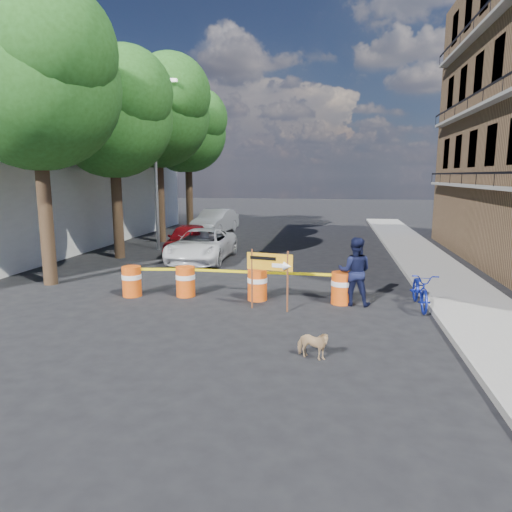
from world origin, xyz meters
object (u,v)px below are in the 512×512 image
at_px(suv_white, 202,245).
at_px(sedan_red, 188,239).
at_px(barrel_mid_left, 186,281).
at_px(barrel_mid_right, 257,284).
at_px(dog, 312,345).
at_px(sedan_silver, 215,222).
at_px(bicycle, 422,273).
at_px(pedestrian, 355,271).
at_px(barrel_far_right, 341,287).
at_px(detour_sign, 275,267).
at_px(barrel_far_left, 132,281).

bearing_deg(suv_white, sedan_red, 124.68).
relative_size(barrel_mid_left, barrel_mid_right, 1.00).
xyz_separation_m(dog, sedan_silver, (-6.88, 18.73, 0.46)).
bearing_deg(bicycle, pedestrian, 179.36).
height_order(barrel_mid_left, sedan_silver, sedan_silver).
xyz_separation_m(sedan_red, sedan_silver, (-0.63, 7.35, 0.07)).
bearing_deg(barrel_far_right, detour_sign, -151.08).
xyz_separation_m(barrel_mid_left, sedan_red, (-2.29, 7.25, 0.22)).
xyz_separation_m(dog, suv_white, (-5.11, 9.78, 0.37)).
bearing_deg(barrel_far_left, barrel_mid_right, 3.04).
bearing_deg(barrel_far_left, sedan_red, 95.32).
bearing_deg(barrel_far_left, suv_white, 85.71).
distance_m(bicycle, dog, 4.92).
bearing_deg(barrel_far_right, barrel_mid_right, -179.66).
xyz_separation_m(barrel_mid_left, sedan_silver, (-2.91, 14.60, 0.29)).
height_order(barrel_far_left, suv_white, suv_white).
bearing_deg(barrel_mid_right, barrel_far_right, 0.34).
xyz_separation_m(bicycle, dog, (-2.72, -4.05, -0.67)).
distance_m(barrel_far_left, pedestrian, 6.53).
bearing_deg(pedestrian, dog, 81.77).
relative_size(barrel_mid_left, bicycle, 0.47).
distance_m(pedestrian, suv_white, 8.35).
bearing_deg(barrel_far_left, dog, -34.93).
distance_m(barrel_far_left, sedan_silver, 14.91).
bearing_deg(sedan_red, dog, -66.69).
bearing_deg(barrel_far_right, sedan_silver, 117.09).
bearing_deg(barrel_far_left, barrel_mid_left, 9.17).
height_order(barrel_far_left, barrel_far_right, same).
bearing_deg(bicycle, barrel_far_right, 178.11).
distance_m(barrel_far_left, sedan_red, 7.54).
height_order(barrel_far_right, pedestrian, pedestrian).
bearing_deg(pedestrian, barrel_far_right, -2.54).
relative_size(bicycle, dog, 2.75).
height_order(barrel_far_left, sedan_silver, sedan_silver).
height_order(detour_sign, sedan_silver, detour_sign).
distance_m(bicycle, suv_white, 9.71).
relative_size(barrel_far_left, suv_white, 0.19).
relative_size(barrel_mid_left, detour_sign, 0.55).
height_order(dog, sedan_silver, sedan_silver).
xyz_separation_m(pedestrian, bicycle, (1.77, 0.00, 0.02)).
bearing_deg(barrel_far_left, barrel_far_right, 1.99).
distance_m(dog, sedan_red, 12.99).
xyz_separation_m(barrel_far_left, pedestrian, (6.51, 0.17, 0.48)).
distance_m(bicycle, sedan_red, 11.59).
height_order(barrel_far_right, dog, barrel_far_right).
bearing_deg(barrel_mid_right, suv_white, 120.27).
bearing_deg(barrel_mid_right, dog, -66.38).
bearing_deg(sedan_red, bicycle, -44.74).
distance_m(detour_sign, sedan_red, 9.72).
bearing_deg(sedan_silver, bicycle, -51.06).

